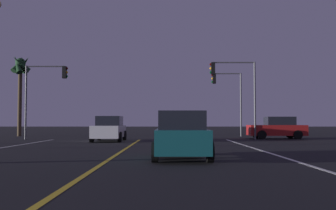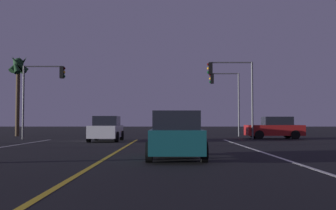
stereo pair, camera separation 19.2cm
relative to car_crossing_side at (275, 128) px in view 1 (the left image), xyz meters
name	(u,v)px [view 1 (the left image)]	position (x,y,z in m)	size (l,w,h in m)	color
lane_edge_right	(308,166)	(-4.14, -18.00, -0.82)	(0.16, 33.10, 0.01)	silver
lane_center_divider	(98,166)	(-10.51, -18.00, -0.82)	(0.16, 33.10, 0.01)	gold
car_crossing_side	(275,128)	(0.00, 0.00, 0.00)	(4.30, 2.02, 1.70)	black
car_oncoming	(107,129)	(-12.43, -3.57, 0.00)	(2.02, 4.30, 1.70)	black
car_lead_same_lane	(180,136)	(-7.96, -15.78, 0.00)	(2.02, 4.30, 1.70)	black
traffic_light_near_right	(232,82)	(-3.50, -0.95, 3.50)	(3.46, 0.36, 5.82)	#4C4C51
traffic_light_near_left	(44,85)	(-17.60, -0.95, 3.28)	(3.20, 0.36, 5.53)	#4C4C51
traffic_light_far_right	(225,90)	(-3.14, 4.55, 3.35)	(2.70, 0.36, 5.67)	#4C4C51
palm_tree_left_far	(19,71)	(-21.93, 5.24, 5.11)	(2.03, 1.89, 7.49)	#473826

